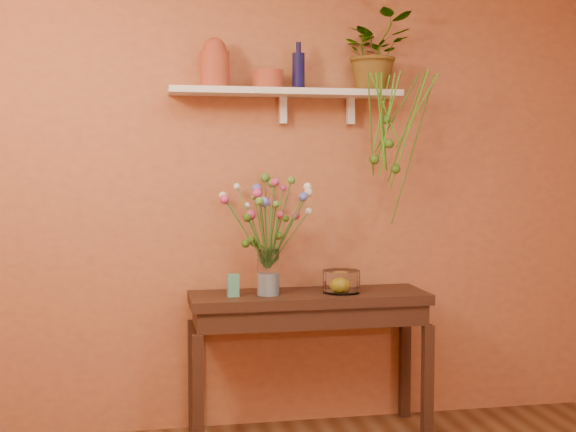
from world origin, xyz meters
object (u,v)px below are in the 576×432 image
terracotta_jug (215,64)px  blue_bottle (299,70)px  glass_bowl (341,282)px  spider_plant (375,52)px  bouquet (267,211)px  sideboard (309,313)px  glass_vase (268,275)px

terracotta_jug → blue_bottle: (0.47, 0.03, -0.02)m
terracotta_jug → glass_bowl: 1.39m
terracotta_jug → spider_plant: bearing=2.0°
bouquet → blue_bottle: bearing=33.2°
spider_plant → bouquet: spider_plant is taller
sideboard → spider_plant: bearing=14.9°
sideboard → bouquet: bearing=-174.7°
sideboard → glass_bowl: (0.18, -0.03, 0.17)m
glass_vase → bouquet: size_ratio=0.49×
blue_bottle → spider_plant: bearing=-0.2°
spider_plant → glass_bowl: 1.32m
blue_bottle → bouquet: size_ratio=0.50×
glass_vase → glass_bowl: size_ratio=1.23×
glass_vase → bouquet: (-0.01, 0.01, 0.35)m
blue_bottle → glass_vase: (-0.20, -0.14, -1.13)m
terracotta_jug → glass_vase: bearing=-21.2°
blue_bottle → glass_vase: blue_bottle is taller
bouquet → glass_bowl: size_ratio=2.51×
bouquet → spider_plant: bearing=11.4°
terracotta_jug → glass_vase: size_ratio=1.05×
glass_vase → spider_plant: bearing=12.3°
spider_plant → glass_vase: bearing=-167.7°
spider_plant → glass_bowl: bearing=-148.3°
glass_bowl → bouquet: bearing=178.7°
sideboard → glass_vase: glass_vase is taller
sideboard → terracotta_jug: (-0.51, 0.08, 1.38)m
sideboard → glass_vase: bearing=-172.4°
terracotta_jug → bouquet: bearing=-19.9°
sideboard → bouquet: bouquet is taller
terracotta_jug → spider_plant: spider_plant is taller
spider_plant → blue_bottle: bearing=179.8°
sideboard → bouquet: 0.63m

